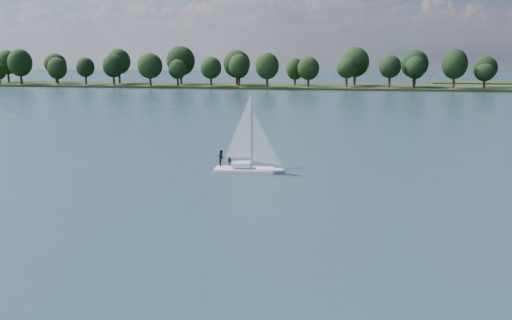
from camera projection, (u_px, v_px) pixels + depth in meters
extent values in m
plane|color=#233342|center=(260.00, 116.00, 118.83)|extent=(700.00, 700.00, 0.00)
cube|color=black|center=(311.00, 87.00, 226.98)|extent=(660.00, 40.00, 1.50)
cube|color=white|center=(246.00, 172.00, 61.65)|extent=(6.97, 2.37, 0.81)
cube|color=white|center=(246.00, 164.00, 61.51)|extent=(2.09, 1.34, 0.50)
cylinder|color=#ADACB3|center=(246.00, 130.00, 60.82)|extent=(0.12, 0.12, 8.07)
imported|color=black|center=(230.00, 158.00, 62.11)|extent=(0.53, 0.70, 1.74)
imported|color=black|center=(222.00, 158.00, 61.85)|extent=(0.88, 1.00, 1.74)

